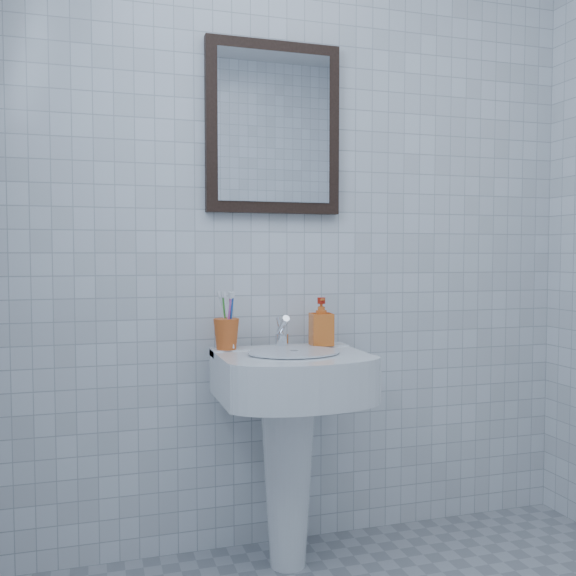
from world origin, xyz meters
name	(u,v)px	position (x,y,z in m)	size (l,w,h in m)	color
wall_back	(304,211)	(0.00, 1.20, 1.25)	(2.20, 0.02, 2.50)	silver
washbasin	(290,422)	(-0.13, 0.98, 0.51)	(0.50, 0.36, 0.77)	white
faucet	(282,334)	(-0.13, 1.07, 0.81)	(0.05, 0.10, 0.12)	silver
toothbrush_cup	(226,334)	(-0.32, 1.08, 0.81)	(0.09, 0.09, 0.11)	#DC5B21
soap_dispenser	(321,322)	(0.02, 1.08, 0.85)	(0.08, 0.08, 0.17)	red
wall_mirror	(274,128)	(-0.13, 1.18, 1.55)	(0.50, 0.04, 0.62)	black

